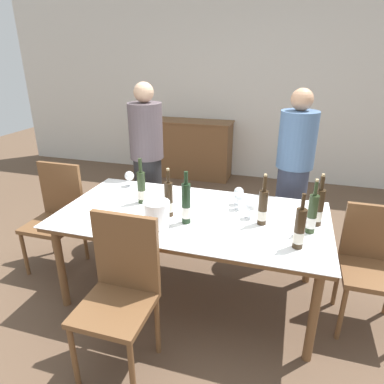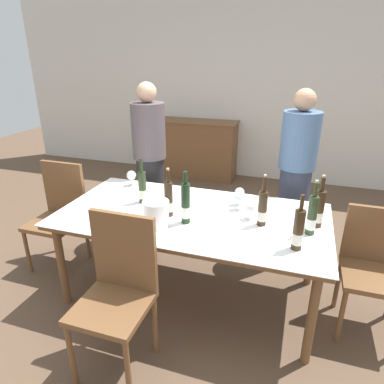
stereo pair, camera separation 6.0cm
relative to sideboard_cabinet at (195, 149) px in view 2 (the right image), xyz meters
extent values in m
plane|color=brown|center=(0.86, -2.78, -0.44)|extent=(12.00, 12.00, 0.00)
cube|color=silver|center=(0.86, 0.29, 0.96)|extent=(8.00, 0.10, 2.80)
cube|color=brown|center=(0.00, 0.00, -0.01)|extent=(1.26, 0.44, 0.87)
cube|color=brown|center=(0.00, 0.00, 0.43)|extent=(1.30, 0.46, 0.02)
cylinder|color=brown|center=(-0.05, -3.21, -0.10)|extent=(0.06, 0.06, 0.68)
cylinder|color=brown|center=(1.77, -3.21, -0.10)|extent=(0.06, 0.06, 0.68)
cylinder|color=brown|center=(-0.05, -2.35, -0.10)|extent=(0.06, 0.06, 0.68)
cylinder|color=brown|center=(1.77, -2.35, -0.10)|extent=(0.06, 0.06, 0.68)
cube|color=brown|center=(0.86, -2.78, 0.26)|extent=(1.98, 1.01, 0.04)
cube|color=white|center=(0.86, -2.78, 0.28)|extent=(2.01, 1.04, 0.01)
cylinder|color=white|center=(0.68, -3.04, 0.37)|extent=(0.18, 0.18, 0.19)
cylinder|color=white|center=(0.68, -3.04, 0.46)|extent=(0.19, 0.19, 0.01)
cylinder|color=#28381E|center=(1.71, -2.82, 0.42)|extent=(0.06, 0.06, 0.27)
cylinder|color=white|center=(1.71, -2.82, 0.36)|extent=(0.06, 0.06, 0.08)
cylinder|color=#28381E|center=(1.71, -2.82, 0.60)|extent=(0.02, 0.02, 0.10)
cylinder|color=tan|center=(1.71, -2.82, 0.66)|extent=(0.02, 0.02, 0.02)
cylinder|color=#332314|center=(1.63, -3.05, 0.41)|extent=(0.07, 0.07, 0.26)
cylinder|color=silver|center=(1.63, -3.05, 0.35)|extent=(0.07, 0.07, 0.07)
cylinder|color=#332314|center=(1.63, -3.05, 0.59)|extent=(0.02, 0.02, 0.10)
cylinder|color=#332314|center=(1.38, -2.79, 0.41)|extent=(0.06, 0.06, 0.25)
cylinder|color=silver|center=(1.38, -2.79, 0.35)|extent=(0.07, 0.07, 0.07)
cylinder|color=#332314|center=(1.38, -2.79, 0.59)|extent=(0.03, 0.03, 0.11)
cylinder|color=tan|center=(1.38, -2.79, 0.65)|extent=(0.02, 0.02, 0.02)
cylinder|color=#28381E|center=(0.41, -2.69, 0.41)|extent=(0.07, 0.07, 0.26)
cylinder|color=silver|center=(0.41, -2.69, 0.35)|extent=(0.07, 0.07, 0.07)
cylinder|color=#28381E|center=(0.41, -2.69, 0.59)|extent=(0.03, 0.03, 0.11)
cylinder|color=#332314|center=(0.71, -2.86, 0.41)|extent=(0.06, 0.06, 0.26)
cylinder|color=silver|center=(0.71, -2.86, 0.35)|extent=(0.06, 0.06, 0.07)
cylinder|color=#332314|center=(0.71, -2.86, 0.59)|extent=(0.02, 0.02, 0.09)
cylinder|color=tan|center=(0.71, -2.86, 0.64)|extent=(0.02, 0.02, 0.02)
cylinder|color=black|center=(0.86, -2.93, 0.43)|extent=(0.06, 0.06, 0.30)
cylinder|color=white|center=(0.86, -2.93, 0.36)|extent=(0.06, 0.06, 0.08)
cylinder|color=black|center=(0.86, -2.93, 0.62)|extent=(0.03, 0.03, 0.09)
cylinder|color=#332314|center=(1.75, -2.69, 0.41)|extent=(0.07, 0.07, 0.27)
cylinder|color=silver|center=(1.75, -2.69, 0.35)|extent=(0.07, 0.07, 0.07)
cylinder|color=#332314|center=(1.75, -2.69, 0.60)|extent=(0.03, 0.03, 0.10)
cylinder|color=tan|center=(1.75, -2.69, 0.65)|extent=(0.02, 0.02, 0.02)
cylinder|color=white|center=(0.15, -2.38, 0.28)|extent=(0.07, 0.07, 0.00)
cylinder|color=white|center=(0.15, -2.38, 0.32)|extent=(0.01, 0.01, 0.06)
sphere|color=white|center=(0.15, -2.38, 0.38)|extent=(0.09, 0.09, 0.09)
cylinder|color=white|center=(1.17, -2.50, 0.28)|extent=(0.07, 0.07, 0.00)
cylinder|color=white|center=(1.17, -2.50, 0.32)|extent=(0.01, 0.01, 0.07)
sphere|color=white|center=(1.17, -2.50, 0.39)|extent=(0.08, 0.08, 0.08)
cylinder|color=white|center=(1.18, -2.59, 0.28)|extent=(0.07, 0.07, 0.00)
cylinder|color=white|center=(1.18, -2.59, 0.32)|extent=(0.01, 0.01, 0.07)
sphere|color=white|center=(1.18, -2.59, 0.38)|extent=(0.08, 0.08, 0.08)
cylinder|color=white|center=(1.29, -2.73, 0.28)|extent=(0.07, 0.07, 0.00)
cylinder|color=white|center=(1.29, -2.73, 0.32)|extent=(0.01, 0.01, 0.06)
sphere|color=white|center=(1.29, -2.73, 0.37)|extent=(0.08, 0.08, 0.08)
cylinder|color=brown|center=(1.98, -2.97, -0.23)|extent=(0.03, 0.03, 0.43)
cylinder|color=brown|center=(1.98, -2.60, -0.23)|extent=(0.03, 0.03, 0.43)
cube|color=brown|center=(2.16, -2.78, 0.00)|extent=(0.42, 0.42, 0.04)
cube|color=brown|center=(2.16, -2.59, 0.23)|extent=(0.42, 0.04, 0.42)
cylinder|color=brown|center=(0.45, -3.80, -0.22)|extent=(0.03, 0.03, 0.45)
cylinder|color=brown|center=(0.82, -3.80, -0.22)|extent=(0.03, 0.03, 0.45)
cylinder|color=brown|center=(0.45, -3.43, -0.22)|extent=(0.03, 0.03, 0.45)
cylinder|color=brown|center=(0.82, -3.43, -0.22)|extent=(0.03, 0.03, 0.45)
cube|color=brown|center=(0.64, -3.62, 0.02)|extent=(0.42, 0.42, 0.04)
cube|color=brown|center=(0.64, -3.43, 0.29)|extent=(0.42, 0.04, 0.51)
cylinder|color=brown|center=(-0.62, -2.97, -0.24)|extent=(0.03, 0.03, 0.42)
cylinder|color=brown|center=(-0.25, -2.97, -0.24)|extent=(0.03, 0.03, 0.42)
cylinder|color=brown|center=(-0.62, -2.60, -0.24)|extent=(0.03, 0.03, 0.42)
cylinder|color=brown|center=(-0.25, -2.60, -0.24)|extent=(0.03, 0.03, 0.42)
cube|color=brown|center=(-0.44, -2.78, -0.01)|extent=(0.42, 0.42, 0.04)
cube|color=brown|center=(-0.44, -2.59, 0.26)|extent=(0.42, 0.04, 0.50)
cylinder|color=#262628|center=(0.15, -1.98, -0.01)|extent=(0.28, 0.28, 0.88)
cylinder|color=#594C51|center=(0.15, -1.98, 0.70)|extent=(0.33, 0.33, 0.54)
sphere|color=#DBAD89|center=(0.15, -1.98, 1.07)|extent=(0.19, 0.19, 0.19)
cylinder|color=#383F56|center=(1.57, -1.90, 0.00)|extent=(0.28, 0.28, 0.89)
cylinder|color=#4C6B93|center=(1.57, -1.90, 0.70)|extent=(0.33, 0.33, 0.50)
sphere|color=tan|center=(1.57, -1.90, 1.04)|extent=(0.19, 0.19, 0.19)
camera|label=1|loc=(1.53, -5.01, 1.42)|focal=32.00mm
camera|label=2|loc=(1.59, -4.99, 1.42)|focal=32.00mm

